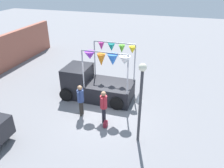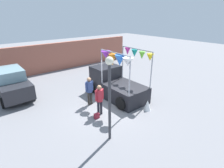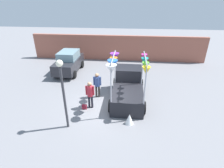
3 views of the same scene
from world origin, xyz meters
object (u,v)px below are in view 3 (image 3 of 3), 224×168
object	(u,v)px
person_customer	(90,92)
folded_kite_bundle_white	(129,119)
handbag	(84,107)
street_lamp	(63,86)
parked_car	(69,62)
person_vendor	(97,83)
vendor_truck	(128,86)

from	to	relation	value
person_customer	folded_kite_bundle_white	world-z (taller)	person_customer
handbag	street_lamp	world-z (taller)	street_lamp
person_customer	handbag	bearing A→B (deg)	-150.26
street_lamp	folded_kite_bundle_white	distance (m)	3.86
parked_car	folded_kite_bundle_white	distance (m)	8.70
person_vendor	parked_car	bearing A→B (deg)	128.75
street_lamp	folded_kite_bundle_white	world-z (taller)	street_lamp
person_customer	person_vendor	size ratio (longest dim) A/B	0.99
parked_car	street_lamp	bearing A→B (deg)	-72.55
handbag	folded_kite_bundle_white	size ratio (longest dim) A/B	0.47
vendor_truck	parked_car	world-z (taller)	vendor_truck
person_customer	handbag	size ratio (longest dim) A/B	6.14
person_vendor	street_lamp	size ratio (longest dim) A/B	0.47
handbag	folded_kite_bundle_white	bearing A→B (deg)	-22.13
vendor_truck	person_customer	distance (m)	2.60
street_lamp	folded_kite_bundle_white	bearing A→B (deg)	10.23
parked_car	handbag	size ratio (longest dim) A/B	14.29
person_vendor	vendor_truck	bearing A→B (deg)	2.32
handbag	person_vendor	bearing A→B (deg)	69.88
folded_kite_bundle_white	handbag	bearing A→B (deg)	157.87
vendor_truck	parked_car	size ratio (longest dim) A/B	1.04
folded_kite_bundle_white	parked_car	bearing A→B (deg)	129.14
handbag	parked_car	bearing A→B (deg)	116.10
street_lamp	person_customer	bearing A→B (deg)	66.76
parked_car	person_vendor	distance (m)	5.28
folded_kite_bundle_white	person_vendor	bearing A→B (deg)	129.74
vendor_truck	handbag	bearing A→B (deg)	-148.05
vendor_truck	folded_kite_bundle_white	bearing A→B (deg)	-86.14
handbag	street_lamp	distance (m)	2.87
parked_car	folded_kite_bundle_white	world-z (taller)	parked_car
parked_car	street_lamp	xyz separation A→B (m)	(2.30, -7.31, 1.47)
parked_car	person_customer	size ratio (longest dim) A/B	2.33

